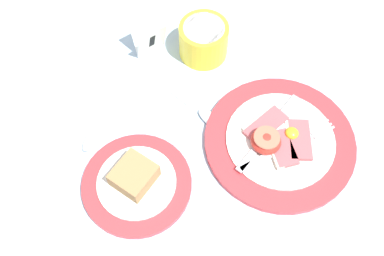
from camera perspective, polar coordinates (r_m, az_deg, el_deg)
name	(u,v)px	position (r m, az deg, el deg)	size (l,w,h in m)	color
ground_plane	(229,179)	(0.76, 4.73, -6.46)	(3.00, 3.00, 0.00)	#A3BCD1
breakfast_plate	(279,141)	(0.79, 11.01, -1.60)	(0.26, 0.26, 0.04)	red
bread_plate	(136,182)	(0.75, -7.08, -6.83)	(0.18, 0.18, 0.05)	red
sugar_cup	(204,40)	(0.87, 1.48, 11.17)	(0.09, 0.09, 0.07)	yellow
number_card	(148,38)	(0.88, -5.65, 11.32)	(0.06, 0.05, 0.07)	white
teaspoon_by_saucer	(203,112)	(0.81, 1.34, 1.99)	(0.08, 0.19, 0.01)	silver
teaspoon_near_cup	(104,123)	(0.81, -11.16, 0.57)	(0.17, 0.13, 0.01)	silver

